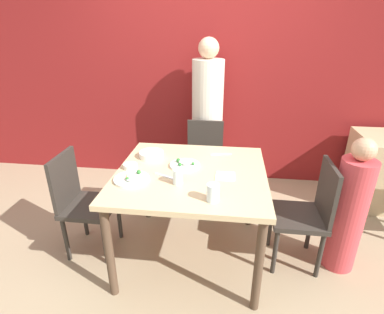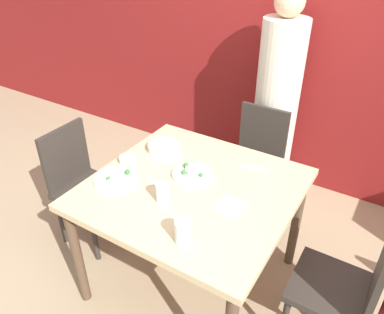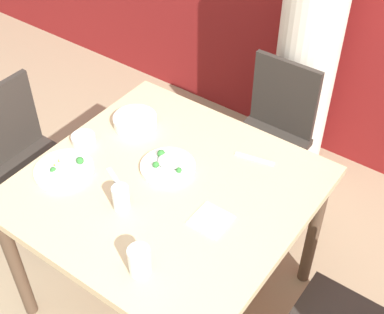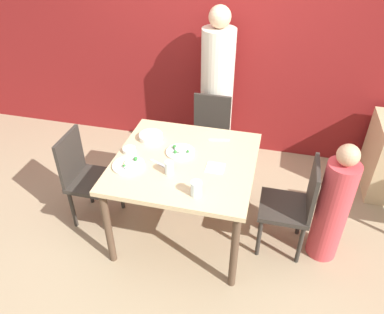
% 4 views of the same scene
% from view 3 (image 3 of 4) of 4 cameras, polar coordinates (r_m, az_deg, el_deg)
% --- Properties ---
extents(ground_plane, '(10.00, 10.00, 0.00)m').
position_cam_3_polar(ground_plane, '(2.82, -2.25, -14.27)').
color(ground_plane, '#998466').
extents(dining_table, '(1.12, 1.09, 0.78)m').
position_cam_3_polar(dining_table, '(2.28, -2.71, -4.65)').
color(dining_table, tan).
rests_on(dining_table, ground_plane).
extents(chair_adult_spot, '(0.40, 0.40, 0.88)m').
position_cam_3_polar(chair_adult_spot, '(2.97, 8.37, 2.47)').
color(chair_adult_spot, '#2D2823').
rests_on(chair_adult_spot, ground_plane).
extents(chair_empty_left, '(0.40, 0.40, 0.88)m').
position_cam_3_polar(chair_empty_left, '(2.91, -17.15, -0.15)').
color(chair_empty_left, '#2D2823').
rests_on(chair_empty_left, ground_plane).
extents(person_adult, '(0.34, 0.34, 1.69)m').
position_cam_3_polar(person_adult, '(3.05, 12.17, 10.20)').
color(person_adult, beige).
rests_on(person_adult, ground_plane).
extents(bowl_curry, '(0.20, 0.20, 0.05)m').
position_cam_3_polar(bowl_curry, '(2.51, -6.09, 3.87)').
color(bowl_curry, white).
rests_on(bowl_curry, dining_table).
extents(plate_rice_adult, '(0.25, 0.25, 0.05)m').
position_cam_3_polar(plate_rice_adult, '(2.33, -13.48, -1.33)').
color(plate_rice_adult, white).
rests_on(plate_rice_adult, dining_table).
extents(plate_rice_child, '(0.24, 0.24, 0.05)m').
position_cam_3_polar(plate_rice_child, '(2.28, -2.56, -0.84)').
color(plate_rice_child, white).
rests_on(plate_rice_child, dining_table).
extents(bowl_rice_small, '(0.11, 0.11, 0.04)m').
position_cam_3_polar(bowl_rice_small, '(2.45, -11.51, 1.92)').
color(bowl_rice_small, white).
rests_on(bowl_rice_small, dining_table).
extents(glass_water_tall, '(0.08, 0.08, 0.12)m').
position_cam_3_polar(glass_water_tall, '(1.90, -5.63, -10.96)').
color(glass_water_tall, silver).
rests_on(glass_water_tall, dining_table).
extents(glass_water_short, '(0.07, 0.07, 0.11)m').
position_cam_3_polar(glass_water_short, '(2.11, -7.59, -4.34)').
color(glass_water_short, silver).
rests_on(glass_water_short, dining_table).
extents(napkin_folded, '(0.14, 0.14, 0.01)m').
position_cam_3_polar(napkin_folded, '(2.08, 2.04, -6.74)').
color(napkin_folded, white).
rests_on(napkin_folded, dining_table).
extents(fork_steel, '(0.18, 0.06, 0.01)m').
position_cam_3_polar(fork_steel, '(2.34, 6.69, -0.21)').
color(fork_steel, silver).
rests_on(fork_steel, dining_table).
extents(spoon_steel, '(0.17, 0.09, 0.01)m').
position_cam_3_polar(spoon_steel, '(2.25, -8.03, -2.59)').
color(spoon_steel, silver).
rests_on(spoon_steel, dining_table).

